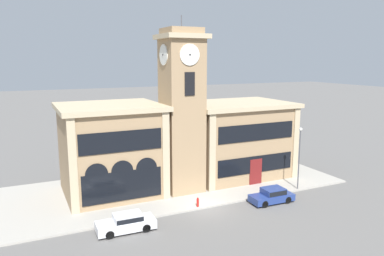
{
  "coord_description": "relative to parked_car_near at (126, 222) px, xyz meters",
  "views": [
    {
      "loc": [
        -14.85,
        -28.61,
        13.41
      ],
      "look_at": [
        0.26,
        3.51,
        6.88
      ],
      "focal_mm": 35.0,
      "sensor_mm": 36.0,
      "label": 1
    }
  ],
  "objects": [
    {
      "name": "parked_car_mid",
      "position": [
        14.14,
        -0.0,
        0.0
      ],
      "size": [
        4.25,
        1.9,
        1.42
      ],
      "rotation": [
        0.0,
        0.0,
        3.11
      ],
      "color": "navy",
      "rests_on": "ground_plane"
    },
    {
      "name": "ground_plane",
      "position": [
        7.76,
        1.35,
        -0.74
      ],
      "size": [
        300.0,
        300.0,
        0.0
      ],
      "primitive_type": "plane",
      "color": "#605E5B"
    },
    {
      "name": "town_hall_right_wing",
      "position": [
        15.56,
        8.98,
        3.58
      ],
      "size": [
        12.03,
        9.0,
        8.58
      ],
      "color": "#9E7F5B",
      "rests_on": "ground_plane"
    },
    {
      "name": "sidewalk_kerb",
      "position": [
        7.76,
        8.25,
        -0.66
      ],
      "size": [
        34.94,
        13.81,
        0.15
      ],
      "color": "#A39E93",
      "rests_on": "ground_plane"
    },
    {
      "name": "clock_tower",
      "position": [
        7.75,
        6.69,
        7.52
      ],
      "size": [
        4.37,
        4.37,
        17.59
      ],
      "color": "#9E7F5B",
      "rests_on": "ground_plane"
    },
    {
      "name": "fire_hydrant",
      "position": [
        7.14,
        1.77,
        -0.17
      ],
      "size": [
        0.22,
        0.22,
        0.87
      ],
      "color": "red",
      "rests_on": "sidewalk_kerb"
    },
    {
      "name": "parked_car_near",
      "position": [
        0.0,
        0.0,
        0.0
      ],
      "size": [
        4.67,
        1.96,
        1.4
      ],
      "rotation": [
        0.0,
        0.0,
        3.11
      ],
      "color": "silver",
      "rests_on": "ground_plane"
    },
    {
      "name": "town_hall_left_wing",
      "position": [
        1.03,
        8.97,
        3.83
      ],
      "size": [
        9.88,
        9.0,
        9.08
      ],
      "color": "#9E7F5B",
      "rests_on": "ground_plane"
    },
    {
      "name": "street_lamp",
      "position": [
        18.67,
        1.67,
        3.59
      ],
      "size": [
        0.36,
        0.36,
        6.47
      ],
      "color": "#4C4C51",
      "rests_on": "sidewalk_kerb"
    }
  ]
}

